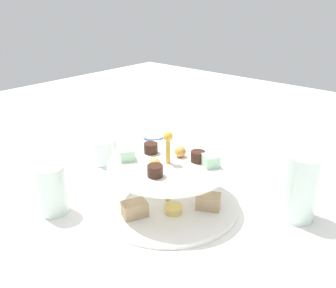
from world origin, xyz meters
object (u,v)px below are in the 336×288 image
at_px(tiered_serving_stand, 168,186).
at_px(water_glass_tall_right, 300,187).
at_px(water_glass_short_left, 105,151).
at_px(water_glass_mid_back, 52,190).
at_px(teacup_with_saucer, 154,144).
at_px(butter_knife_right, 236,155).

distance_m(tiered_serving_stand, water_glass_tall_right, 0.26).
distance_m(water_glass_short_left, water_glass_mid_back, 0.24).
xyz_separation_m(tiered_serving_stand, water_glass_short_left, (-0.26, 0.04, -0.01)).
bearing_deg(teacup_with_saucer, tiered_serving_stand, -40.58).
distance_m(tiered_serving_stand, water_glass_short_left, 0.26).
bearing_deg(water_glass_mid_back, tiered_serving_stand, 47.63).
bearing_deg(butter_knife_right, water_glass_mid_back, 76.77).
bearing_deg(teacup_with_saucer, water_glass_mid_back, -81.89).
xyz_separation_m(teacup_with_saucer, butter_knife_right, (0.19, 0.13, -0.02)).
xyz_separation_m(water_glass_tall_right, water_glass_mid_back, (-0.38, -0.31, -0.02)).
xyz_separation_m(water_glass_short_left, water_glass_mid_back, (0.10, -0.22, 0.02)).
relative_size(butter_knife_right, water_glass_mid_back, 1.64).
xyz_separation_m(tiered_serving_stand, water_glass_mid_back, (-0.16, -0.17, 0.01)).
distance_m(teacup_with_saucer, water_glass_mid_back, 0.36).
height_order(teacup_with_saucer, butter_knife_right, teacup_with_saucer).
relative_size(tiered_serving_stand, water_glass_mid_back, 2.91).
xyz_separation_m(water_glass_tall_right, butter_knife_right, (-0.25, 0.18, -0.07)).
xyz_separation_m(water_glass_tall_right, teacup_with_saucer, (-0.43, 0.05, -0.04)).
bearing_deg(water_glass_mid_back, water_glass_short_left, 114.60).
bearing_deg(tiered_serving_stand, water_glass_tall_right, 30.65).
bearing_deg(water_glass_mid_back, water_glass_tall_right, 38.69).
xyz_separation_m(tiered_serving_stand, water_glass_tall_right, (0.23, 0.13, 0.02)).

